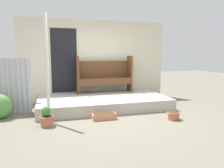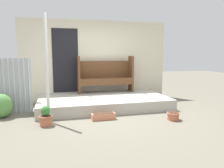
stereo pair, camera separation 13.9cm
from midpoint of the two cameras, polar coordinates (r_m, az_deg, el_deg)
ground_plane at (r=5.42m, az=-0.82°, el=-8.47°), size 24.00×24.00×0.00m
porch_slab at (r=6.37m, az=-1.73°, el=-4.60°), size 3.61×2.01×0.30m
house_wall at (r=7.22m, az=-3.92°, el=6.08°), size 4.81×0.08×2.60m
support_post at (r=4.97m, az=-15.90°, el=3.79°), size 0.07×0.07×2.40m
bench at (r=6.99m, az=-1.19°, el=2.56°), size 1.77×0.40×1.16m
flower_pot_left at (r=4.89m, az=-16.15°, el=-8.31°), size 0.29×0.29×0.44m
flower_pot_middle at (r=5.34m, az=16.42°, el=-7.94°), size 0.30×0.30×0.18m
planter_box_rect at (r=5.17m, az=-1.51°, el=-8.42°), size 0.55×0.21×0.15m
shrub_by_fence at (r=5.85m, az=-26.25°, el=-5.16°), size 0.49×0.44×0.58m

